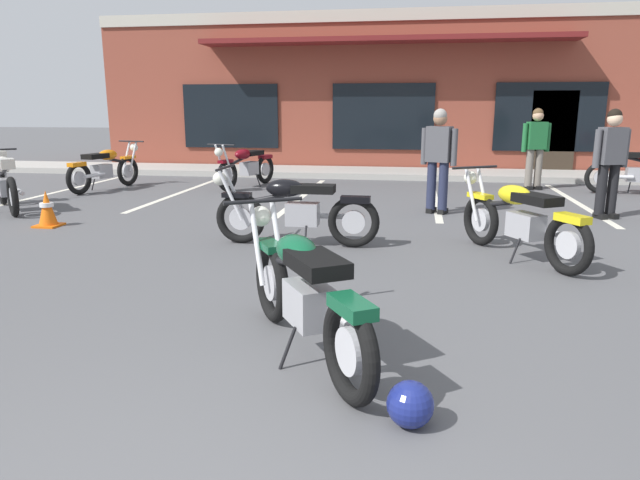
{
  "coord_description": "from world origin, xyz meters",
  "views": [
    {
      "loc": [
        0.86,
        -1.53,
        1.7
      ],
      "look_at": [
        0.06,
        3.36,
        0.55
      ],
      "focal_mm": 32.3,
      "sensor_mm": 36.0,
      "label": 1
    }
  ],
  "objects_px": {
    "person_in_shorts_foreground": "(536,144)",
    "motorcycle_silver_naked": "(5,178)",
    "motorcycle_orange_scrambler": "(520,219)",
    "person_by_back_row": "(439,155)",
    "traffic_cone": "(47,209)",
    "motorcycle_foreground_classic": "(303,291)",
    "motorcycle_blue_standard": "(294,209)",
    "motorcycle_black_cruiser": "(246,166)",
    "motorcycle_green_cafe_racer": "(105,168)",
    "helmet_on_pavement": "(410,404)",
    "person_in_black_shirt": "(611,157)"
  },
  "relations": [
    {
      "from": "motorcycle_orange_scrambler",
      "to": "traffic_cone",
      "type": "distance_m",
      "value": 6.49
    },
    {
      "from": "person_in_shorts_foreground",
      "to": "traffic_cone",
      "type": "height_order",
      "value": "person_in_shorts_foreground"
    },
    {
      "from": "motorcycle_silver_naked",
      "to": "person_in_black_shirt",
      "type": "xyz_separation_m",
      "value": [
        9.76,
        0.8,
        0.42
      ]
    },
    {
      "from": "motorcycle_blue_standard",
      "to": "person_in_shorts_foreground",
      "type": "relative_size",
      "value": 1.26
    },
    {
      "from": "motorcycle_silver_naked",
      "to": "motorcycle_green_cafe_racer",
      "type": "relative_size",
      "value": 0.8
    },
    {
      "from": "traffic_cone",
      "to": "person_by_back_row",
      "type": "bearing_deg",
      "value": 19.34
    },
    {
      "from": "motorcycle_blue_standard",
      "to": "motorcycle_orange_scrambler",
      "type": "bearing_deg",
      "value": -4.51
    },
    {
      "from": "motorcycle_foreground_classic",
      "to": "person_in_shorts_foreground",
      "type": "height_order",
      "value": "person_in_shorts_foreground"
    },
    {
      "from": "person_in_shorts_foreground",
      "to": "motorcycle_blue_standard",
      "type": "bearing_deg",
      "value": -124.41
    },
    {
      "from": "person_in_shorts_foreground",
      "to": "traffic_cone",
      "type": "relative_size",
      "value": 3.16
    },
    {
      "from": "motorcycle_foreground_classic",
      "to": "person_by_back_row",
      "type": "height_order",
      "value": "person_by_back_row"
    },
    {
      "from": "motorcycle_blue_standard",
      "to": "person_in_shorts_foreground",
      "type": "bearing_deg",
      "value": 55.59
    },
    {
      "from": "motorcycle_black_cruiser",
      "to": "motorcycle_green_cafe_racer",
      "type": "height_order",
      "value": "same"
    },
    {
      "from": "motorcycle_black_cruiser",
      "to": "motorcycle_orange_scrambler",
      "type": "relative_size",
      "value": 1.09
    },
    {
      "from": "motorcycle_silver_naked",
      "to": "person_by_back_row",
      "type": "height_order",
      "value": "person_by_back_row"
    },
    {
      "from": "motorcycle_green_cafe_racer",
      "to": "person_in_black_shirt",
      "type": "relative_size",
      "value": 1.24
    },
    {
      "from": "traffic_cone",
      "to": "motorcycle_silver_naked",
      "type": "bearing_deg",
      "value": 142.54
    },
    {
      "from": "motorcycle_foreground_classic",
      "to": "motorcycle_blue_standard",
      "type": "relative_size",
      "value": 0.88
    },
    {
      "from": "motorcycle_green_cafe_racer",
      "to": "motorcycle_orange_scrambler",
      "type": "relative_size",
      "value": 1.11
    },
    {
      "from": "motorcycle_foreground_classic",
      "to": "motorcycle_black_cruiser",
      "type": "height_order",
      "value": "same"
    },
    {
      "from": "motorcycle_orange_scrambler",
      "to": "person_by_back_row",
      "type": "height_order",
      "value": "person_by_back_row"
    },
    {
      "from": "motorcycle_orange_scrambler",
      "to": "person_in_black_shirt",
      "type": "relative_size",
      "value": 1.12
    },
    {
      "from": "traffic_cone",
      "to": "motorcycle_blue_standard",
      "type": "bearing_deg",
      "value": -8.43
    },
    {
      "from": "motorcycle_blue_standard",
      "to": "motorcycle_orange_scrambler",
      "type": "distance_m",
      "value": 2.67
    },
    {
      "from": "motorcycle_silver_naked",
      "to": "person_by_back_row",
      "type": "distance_m",
      "value": 7.23
    },
    {
      "from": "motorcycle_blue_standard",
      "to": "person_in_black_shirt",
      "type": "relative_size",
      "value": 1.26
    },
    {
      "from": "motorcycle_foreground_classic",
      "to": "motorcycle_blue_standard",
      "type": "height_order",
      "value": "same"
    },
    {
      "from": "motorcycle_black_cruiser",
      "to": "helmet_on_pavement",
      "type": "xyz_separation_m",
      "value": [
        3.59,
        -9.11,
        -0.33
      ]
    },
    {
      "from": "motorcycle_black_cruiser",
      "to": "person_in_black_shirt",
      "type": "distance_m",
      "value": 7.02
    },
    {
      "from": "motorcycle_blue_standard",
      "to": "helmet_on_pavement",
      "type": "height_order",
      "value": "motorcycle_blue_standard"
    },
    {
      "from": "motorcycle_silver_naked",
      "to": "motorcycle_blue_standard",
      "type": "relative_size",
      "value": 0.8
    },
    {
      "from": "traffic_cone",
      "to": "helmet_on_pavement",
      "type": "bearing_deg",
      "value": -41.15
    },
    {
      "from": "person_by_back_row",
      "to": "helmet_on_pavement",
      "type": "height_order",
      "value": "person_by_back_row"
    },
    {
      "from": "person_in_black_shirt",
      "to": "motorcycle_green_cafe_racer",
      "type": "bearing_deg",
      "value": 169.84
    },
    {
      "from": "person_by_back_row",
      "to": "motorcycle_orange_scrambler",
      "type": "bearing_deg",
      "value": -73.2
    },
    {
      "from": "person_in_shorts_foreground",
      "to": "motorcycle_silver_naked",
      "type": "bearing_deg",
      "value": -156.77
    },
    {
      "from": "person_in_black_shirt",
      "to": "traffic_cone",
      "type": "height_order",
      "value": "person_in_black_shirt"
    },
    {
      "from": "motorcycle_silver_naked",
      "to": "traffic_cone",
      "type": "distance_m",
      "value": 1.99
    },
    {
      "from": "person_in_shorts_foreground",
      "to": "person_by_back_row",
      "type": "xyz_separation_m",
      "value": [
        -2.1,
        -3.21,
        0.0
      ]
    },
    {
      "from": "motorcycle_blue_standard",
      "to": "person_by_back_row",
      "type": "xyz_separation_m",
      "value": [
        1.83,
        2.53,
        0.49
      ]
    },
    {
      "from": "person_by_back_row",
      "to": "traffic_cone",
      "type": "relative_size",
      "value": 3.16
    },
    {
      "from": "motorcycle_silver_naked",
      "to": "motorcycle_orange_scrambler",
      "type": "height_order",
      "value": "same"
    },
    {
      "from": "motorcycle_green_cafe_racer",
      "to": "helmet_on_pavement",
      "type": "relative_size",
      "value": 8.02
    },
    {
      "from": "motorcycle_orange_scrambler",
      "to": "person_in_shorts_foreground",
      "type": "relative_size",
      "value": 1.12
    },
    {
      "from": "person_in_shorts_foreground",
      "to": "motorcycle_green_cafe_racer",
      "type": "bearing_deg",
      "value": -170.33
    },
    {
      "from": "person_in_shorts_foreground",
      "to": "person_in_black_shirt",
      "type": "bearing_deg",
      "value": -81.28
    },
    {
      "from": "motorcycle_green_cafe_racer",
      "to": "helmet_on_pavement",
      "type": "height_order",
      "value": "motorcycle_green_cafe_racer"
    },
    {
      "from": "person_in_black_shirt",
      "to": "motorcycle_blue_standard",
      "type": "bearing_deg",
      "value": -149.94
    },
    {
      "from": "motorcycle_silver_naked",
      "to": "motorcycle_green_cafe_racer",
      "type": "xyz_separation_m",
      "value": [
        0.43,
        2.47,
        -0.07
      ]
    },
    {
      "from": "motorcycle_green_cafe_racer",
      "to": "helmet_on_pavement",
      "type": "xyz_separation_m",
      "value": [
        6.4,
        -8.27,
        -0.33
      ]
    }
  ]
}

